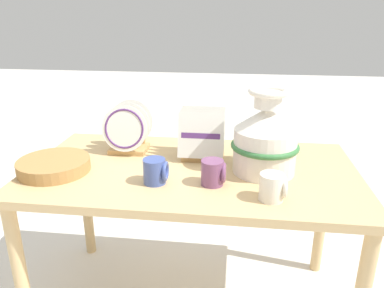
% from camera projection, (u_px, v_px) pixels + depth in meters
% --- Properties ---
extents(display_table, '(1.42, 0.78, 0.73)m').
position_uv_depth(display_table, '(192.00, 185.00, 1.66)').
color(display_table, tan).
rests_on(display_table, ground_plane).
extents(ceramic_vase, '(0.28, 0.28, 0.36)m').
position_uv_depth(ceramic_vase, '(265.00, 138.00, 1.54)').
color(ceramic_vase, white).
rests_on(ceramic_vase, display_table).
extents(dish_rack_round_plates, '(0.21, 0.17, 0.24)m').
position_uv_depth(dish_rack_round_plates, '(128.00, 133.00, 1.78)').
color(dish_rack_round_plates, tan).
rests_on(dish_rack_round_plates, display_table).
extents(dish_rack_square_plates, '(0.20, 0.17, 0.22)m').
position_uv_depth(dish_rack_square_plates, '(202.00, 139.00, 1.71)').
color(dish_rack_square_plates, tan).
rests_on(dish_rack_square_plates, display_table).
extents(wicker_charger_stack, '(0.30, 0.30, 0.05)m').
position_uv_depth(wicker_charger_stack, '(54.00, 165.00, 1.59)').
color(wicker_charger_stack, '#AD7F47').
rests_on(wicker_charger_stack, display_table).
extents(mug_cobalt_glaze, '(0.10, 0.09, 0.10)m').
position_uv_depth(mug_cobalt_glaze, '(156.00, 171.00, 1.47)').
color(mug_cobalt_glaze, '#42569E').
rests_on(mug_cobalt_glaze, display_table).
extents(mug_cream_glaze, '(0.10, 0.09, 0.10)m').
position_uv_depth(mug_cream_glaze, '(273.00, 187.00, 1.34)').
color(mug_cream_glaze, silver).
rests_on(mug_cream_glaze, display_table).
extents(mug_plum_glaze, '(0.10, 0.09, 0.10)m').
position_uv_depth(mug_plum_glaze, '(214.00, 173.00, 1.46)').
color(mug_plum_glaze, '#7A4770').
rests_on(mug_plum_glaze, display_table).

